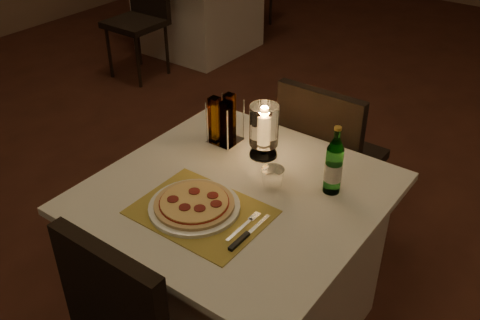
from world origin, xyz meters
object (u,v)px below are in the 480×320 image
Objects in this scene: hurricane_candle at (264,127)px; chair_far at (326,151)px; plate at (194,207)px; main_table at (237,263)px; water_bottle at (334,166)px; neighbor_table_left at (198,9)px; tumbler at (273,179)px; pizza at (194,203)px.

chair_far is at bearing 83.26° from hurricane_candle.
plate is 0.45m from hurricane_candle.
chair_far is at bearing 90.00° from main_table.
water_bottle is 0.27× the size of neighbor_table_left.
hurricane_candle is at bearing 90.60° from plate.
main_table is at bearing -144.80° from water_bottle.
hurricane_candle is at bearing 170.83° from water_bottle.
neighbor_table_left is at bearing 132.65° from main_table.
plate is at bearing -93.20° from chair_far.
tumbler reaches higher than main_table.
neighbor_table_left is at bearing 130.03° from plate.
tumbler is (0.10, 0.09, 0.41)m from main_table.
tumbler is (0.10, -0.63, 0.23)m from chair_far.
pizza is 0.30m from tumbler.
hurricane_candle is 3.18m from neighbor_table_left.
water_bottle is (0.28, 0.20, 0.47)m from main_table.
chair_far is 0.66m from water_bottle.
pizza is 0.45m from hurricane_candle.
chair_far reaches higher than tumbler.
main_table is 3.37m from neighbor_table_left.
neighbor_table_left is (-2.23, 2.22, -0.50)m from hurricane_candle.
main_table and neighbor_table_left have the same top height.
water_bottle reaches higher than hurricane_candle.
pizza is at bearing -49.97° from neighbor_table_left.
main_table is 3.12× the size of plate.
water_bottle reaches higher than chair_far.
water_bottle is (0.33, 0.38, 0.08)m from pizza.
hurricane_candle reaches higher than plate.
neighbor_table_left is at bearing 142.32° from chair_far.
plate is (-0.05, -0.18, 0.38)m from main_table.
water_bottle reaches higher than pizza.
pizza is 1.05× the size of water_bottle.
water_bottle is 1.20× the size of hurricane_candle.
plate is 1.14× the size of pizza.
neighbor_table_left is at bearing 135.05° from hurricane_candle.
tumbler is at bearing -45.12° from neighbor_table_left.
tumbler is at bearing -148.19° from water_bottle.
main_table is 3.57× the size of pizza.
pizza is at bearing -93.19° from chair_far.
water_bottle is 0.34m from hurricane_candle.
plate is at bearing -119.34° from tumbler.
main_table is 0.42m from plate.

